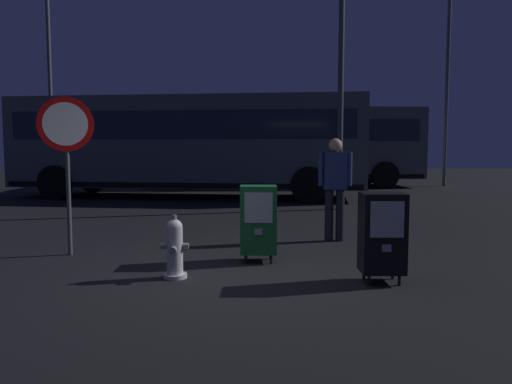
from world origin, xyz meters
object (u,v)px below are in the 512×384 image
Objects in this scene: street_light_near_right at (342,42)px; bus_near at (190,141)px; stop_sign at (68,142)px; newspaper_box_secondary at (259,219)px; bus_far at (283,142)px; fire_hydrant at (176,248)px; newspaper_box_primary at (383,233)px; street_light_near_left at (449,66)px; pedestrian at (336,183)px; street_light_far_left at (51,74)px.

bus_near is at bearing 143.18° from street_light_near_right.
street_light_near_right reaches higher than stop_sign.
newspaper_box_secondary is 6.97m from street_light_near_right.
bus_far is (0.99, 13.01, 1.14)m from newspaper_box_secondary.
newspaper_box_primary is at bearing -4.61° from fire_hydrant.
street_light_near_right is (2.01, 5.70, 3.47)m from newspaper_box_secondary.
fire_hydrant is at bearing -36.82° from stop_sign.
street_light_near_right is at bearing 48.44° from stop_sign.
bus_far is (3.67, 12.60, 0.11)m from stop_sign.
bus_far is 7.03m from street_light_near_left.
street_light_near_right is at bearing 79.69° from pedestrian.
street_light_near_right reaches higher than newspaper_box_primary.
newspaper_box_secondary is 0.46× the size of stop_sign.
newspaper_box_secondary is 9.07m from bus_near.
newspaper_box_secondary is at bearing -129.88° from pedestrian.
street_light_far_left is (-9.54, 6.27, 0.15)m from street_light_near_right.
bus_far is at bearing 91.62° from newspaper_box_primary.
bus_near reaches higher than newspaper_box_primary.
pedestrian is 0.20× the size of street_light_near_left.
street_light_near_right is (4.69, 5.29, 2.44)m from stop_sign.
stop_sign is at bearing -131.56° from street_light_near_right.
bus_far is at bearing 73.74° from stop_sign.
newspaper_box_primary and newspaper_box_secondary have the same top height.
street_light_far_left is (-4.84, 11.57, 2.59)m from stop_sign.
fire_hydrant is at bearing -133.44° from pedestrian.
pedestrian is (2.23, 2.36, 0.60)m from fire_hydrant.
bus_far is at bearing -178.30° from street_light_near_left.
stop_sign is at bearing 160.24° from newspaper_box_primary.
stop_sign is 4.13m from pedestrian.
street_light_near_left reaches higher than street_light_far_left.
newspaper_box_secondary is 0.61× the size of pedestrian.
stop_sign is 7.49m from street_light_near_right.
street_light_far_left reaches higher than stop_sign.
street_light_near_right is at bearing -33.33° from street_light_far_left.
bus_far reaches higher than newspaper_box_secondary.
street_light_far_left is (-8.77, 10.48, 3.24)m from pedestrian.
street_light_near_left is (5.98, 14.25, 4.09)m from newspaper_box_primary.
street_light_near_left reaches higher than street_light_near_right.
bus_near is at bearing 85.82° from stop_sign.
newspaper_box_primary is 0.61× the size of pedestrian.
bus_near is 10.84m from street_light_near_left.
pedestrian is at bearing -58.02° from bus_near.
newspaper_box_primary is at bearing -19.76° from stop_sign.
bus_far is at bearing 81.89° from fire_hydrant.
newspaper_box_secondary is 0.14× the size of street_light_far_left.
newspaper_box_primary is 0.12× the size of street_light_near_left.
bus_near reaches higher than fire_hydrant.
fire_hydrant is at bearing 175.39° from newspaper_box_primary.
street_light_near_right is at bearing -125.57° from street_light_near_left.
newspaper_box_primary is at bearing -37.17° from newspaper_box_secondary.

